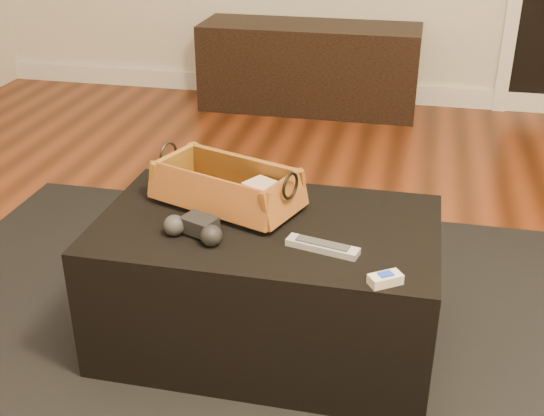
% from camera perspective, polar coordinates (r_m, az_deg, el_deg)
% --- Properties ---
extents(floor, '(5.00, 5.50, 0.01)m').
position_cam_1_polar(floor, '(2.14, 0.19, -13.26)').
color(floor, brown).
rests_on(floor, ground).
extents(baseboard, '(5.00, 0.04, 0.12)m').
position_cam_1_polar(baseboard, '(4.54, 7.68, 9.62)').
color(baseboard, white).
rests_on(baseboard, floor).
extents(media_cabinet, '(1.33, 0.45, 0.52)m').
position_cam_1_polar(media_cabinet, '(4.31, 3.14, 11.69)').
color(media_cabinet, black).
rests_on(media_cabinet, floor).
extents(area_rug, '(2.60, 2.00, 0.01)m').
position_cam_1_polar(area_rug, '(2.19, -0.70, -11.76)').
color(area_rug, black).
rests_on(area_rug, floor).
extents(ottoman, '(1.00, 0.60, 0.42)m').
position_cam_1_polar(ottoman, '(2.10, -0.42, -6.31)').
color(ottoman, black).
rests_on(ottoman, area_rug).
extents(tv_remote, '(0.25, 0.11, 0.03)m').
position_cam_1_polar(tv_remote, '(2.10, -4.57, 0.97)').
color(tv_remote, black).
rests_on(tv_remote, wicker_basket).
extents(cloth_bundle, '(0.15, 0.14, 0.07)m').
position_cam_1_polar(cloth_bundle, '(2.05, -0.53, 1.12)').
color(cloth_bundle, tan).
rests_on(cloth_bundle, wicker_basket).
extents(wicker_basket, '(0.50, 0.37, 0.16)m').
position_cam_1_polar(wicker_basket, '(2.09, -3.81, 1.62)').
color(wicker_basket, olive).
rests_on(wicker_basket, ottoman).
extents(game_controller, '(0.20, 0.14, 0.06)m').
position_cam_1_polar(game_controller, '(1.91, -6.44, -1.69)').
color(game_controller, black).
rests_on(game_controller, ottoman).
extents(silver_remote, '(0.21, 0.09, 0.02)m').
position_cam_1_polar(silver_remote, '(1.86, 4.24, -3.23)').
color(silver_remote, '#B1B4BA').
rests_on(silver_remote, ottoman).
extents(cream_gadget, '(0.09, 0.08, 0.03)m').
position_cam_1_polar(cream_gadget, '(1.73, 9.46, -5.89)').
color(cream_gadget, beige).
rests_on(cream_gadget, ottoman).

